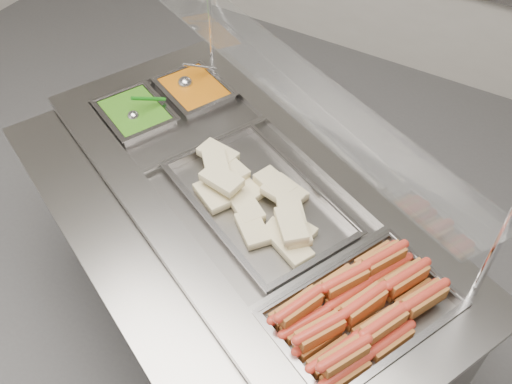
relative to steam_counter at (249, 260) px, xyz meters
The scene contains 11 objects.
steam_counter is the anchor object (origin of this frame).
tray_rail 0.58m from the steam_counter, 114.20° to the right, with size 1.56×0.93×0.05m.
sneeze_guard 0.75m from the steam_counter, 65.81° to the left, with size 1.45×0.84×0.39m.
pan_hotdogs 0.67m from the steam_counter, 24.19° to the right, with size 0.48×0.57×0.09m.
pan_wraps 0.38m from the steam_counter, 24.19° to the right, with size 0.70×0.58×0.06m.
pan_beans 0.70m from the steam_counter, 143.14° to the left, with size 0.33×0.31×0.09m.
pan_peas 0.70m from the steam_counter, 168.48° to the left, with size 0.33×0.31×0.09m.
hotdogs_in_buns 0.69m from the steam_counter, 24.90° to the right, with size 0.40×0.52×0.11m.
tortilla_wraps 0.42m from the steam_counter, 30.01° to the right, with size 0.55×0.32×0.09m.
ladle 0.75m from the steam_counter, 145.01° to the left, with size 0.10×0.17×0.13m.
serving_spoon 0.70m from the steam_counter, 169.50° to the left, with size 0.09×0.16×0.12m.
Camera 1 is at (0.63, -0.71, 2.17)m, focal length 40.00 mm.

